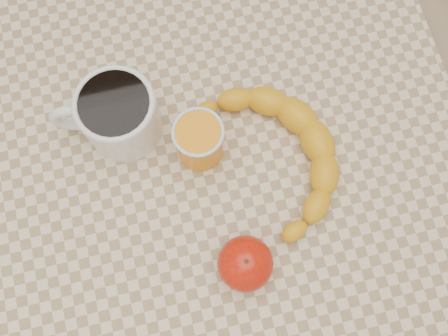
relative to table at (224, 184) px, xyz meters
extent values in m
plane|color=tan|center=(0.00, 0.00, -0.66)|extent=(3.00, 3.00, 0.00)
cube|color=beige|center=(0.00, 0.00, 0.07)|extent=(0.80, 0.80, 0.04)
cube|color=#94714B|center=(0.00, 0.00, 0.02)|extent=(0.74, 0.74, 0.06)
cylinder|color=#94714B|center=(0.35, -0.35, -0.31)|extent=(0.05, 0.05, 0.71)
cylinder|color=#94714B|center=(-0.35, 0.35, -0.31)|extent=(0.05, 0.05, 0.71)
cylinder|color=#94714B|center=(0.35, 0.35, -0.31)|extent=(0.05, 0.05, 0.71)
cylinder|color=silver|center=(-0.14, 0.11, 0.13)|extent=(0.14, 0.14, 0.10)
cylinder|color=black|center=(-0.14, 0.11, 0.18)|extent=(0.10, 0.10, 0.01)
torus|color=silver|center=(-0.14, 0.11, 0.18)|extent=(0.12, 0.12, 0.01)
torus|color=silver|center=(-0.20, 0.12, 0.13)|extent=(0.08, 0.03, 0.08)
cylinder|color=orange|center=(-0.03, 0.04, 0.13)|extent=(0.07, 0.07, 0.09)
torus|color=silver|center=(-0.03, 0.04, 0.17)|extent=(0.08, 0.08, 0.01)
ellipsoid|color=#A60E05|center=(0.00, -0.15, 0.12)|extent=(0.09, 0.09, 0.07)
cylinder|color=#382311|center=(0.00, -0.15, 0.15)|extent=(0.01, 0.01, 0.01)
camera|label=1|loc=(-0.05, -0.20, 0.84)|focal=40.00mm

